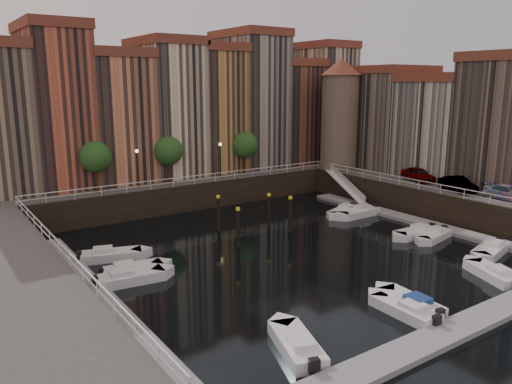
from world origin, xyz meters
TOP-DOWN VIEW (x-y plane):
  - ground at (0.00, 0.00)m, footprint 200.00×200.00m
  - quay_far at (0.00, 26.00)m, footprint 80.00×20.00m
  - quay_right at (28.00, -2.00)m, footprint 20.00×36.00m
  - dock_left at (-16.20, -1.00)m, footprint 2.00×28.00m
  - dock_right at (16.20, -1.00)m, footprint 2.00×28.00m
  - dock_near at (0.00, -17.00)m, footprint 30.00×2.00m
  - mountains at (1.72, 110.00)m, footprint 145.00×100.00m
  - far_terrace at (3.31, 23.50)m, footprint 48.70×10.30m
  - right_terrace at (26.50, 3.80)m, footprint 9.30×24.30m
  - corner_tower at (20.00, 14.50)m, footprint 5.20×5.20m
  - promenade_trees at (-1.33, 18.20)m, footprint 21.20×3.20m
  - street_lamps at (-1.00, 17.20)m, footprint 10.36×0.36m
  - railings at (0.00, 4.88)m, footprint 36.08×34.04m
  - gangway at (17.10, 10.00)m, footprint 2.78×8.32m
  - mooring_pilings at (0.48, 5.12)m, footprint 6.74×5.37m
  - boat_left_2 at (-13.47, 0.49)m, footprint 5.10×2.29m
  - boat_left_3 at (-12.75, 1.95)m, footprint 4.77×2.21m
  - boat_left_4 at (-13.01, 5.92)m, footprint 5.08×3.14m
  - boat_right_0 at (13.44, -10.69)m, footprint 5.06×2.87m
  - boat_right_1 at (13.07, -5.47)m, footprint 4.62×2.46m
  - boat_right_2 at (12.47, -3.98)m, footprint 4.76×1.80m
  - boat_right_3 at (13.31, 4.10)m, footprint 5.17×1.98m
  - boat_right_4 at (12.39, 5.47)m, footprint 4.77×2.99m
  - boat_near_0 at (-9.52, -13.55)m, footprint 3.23×5.08m
  - boat_near_1 at (-1.33, -14.00)m, footprint 1.82×4.72m
  - boat_near_2 at (-0.32, -13.58)m, footprint 2.12×4.83m
  - boat_near_3 at (8.65, -13.76)m, footprint 3.30×4.93m
  - car_a at (21.29, 2.98)m, footprint 2.87×4.83m
  - car_b at (20.12, -2.80)m, footprint 2.90×4.77m
  - car_c at (20.52, -7.96)m, footprint 2.31×5.00m

SIDE VIEW (x-z plane):
  - ground at x=0.00m, z-range 0.00..0.00m
  - dock_left at x=-16.20m, z-range 0.00..0.35m
  - dock_right at x=16.20m, z-range 0.00..0.35m
  - dock_near at x=0.00m, z-range 0.00..0.35m
  - boat_right_1 at x=13.07m, z-range -0.17..0.87m
  - boat_right_4 at x=12.39m, z-range -0.17..0.90m
  - boat_left_3 at x=-12.75m, z-range -0.18..0.90m
  - boat_near_1 at x=-1.33m, z-range -0.18..0.90m
  - boat_right_2 at x=12.47m, z-range -0.18..0.91m
  - boat_near_2 at x=-0.32m, z-range -0.18..0.91m
  - boat_near_3 at x=8.65m, z-range -0.18..0.93m
  - boat_right_0 at x=13.44m, z-range -0.18..0.95m
  - boat_left_4 at x=-13.01m, z-range -0.19..0.96m
  - boat_near_0 at x=-9.52m, z-range -0.19..0.96m
  - boat_left_2 at x=-13.47m, z-range -0.19..0.96m
  - boat_right_3 at x=13.31m, z-range -0.19..0.99m
  - quay_far at x=0.00m, z-range 0.00..3.00m
  - quay_right at x=28.00m, z-range 0.00..3.00m
  - mooring_pilings at x=0.48m, z-range -0.24..3.54m
  - gangway at x=17.10m, z-range 0.05..3.78m
  - car_c at x=20.52m, z-range 3.00..4.41m
  - car_b at x=20.12m, z-range 3.00..4.49m
  - car_a at x=21.29m, z-range 3.00..4.54m
  - railings at x=0.00m, z-range 3.53..4.05m
  - street_lamps at x=-1.00m, z-range 3.81..7.99m
  - promenade_trees at x=-1.33m, z-range 3.98..9.18m
  - mountains at x=1.72m, z-range -1.08..16.92m
  - right_terrace at x=26.50m, z-range 2.56..16.56m
  - corner_tower at x=20.00m, z-range 3.29..17.09m
  - far_terrace at x=3.31m, z-range 2.20..19.70m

